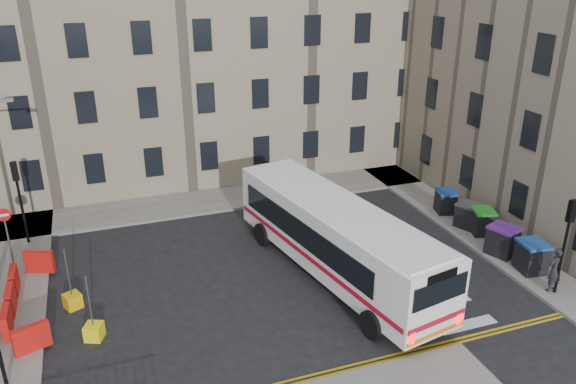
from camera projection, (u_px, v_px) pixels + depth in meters
ground at (310, 267)px, 25.15m from camera, size 120.00×120.00×0.00m
pavement_north at (150, 209)px, 30.73m from camera, size 36.00×3.20×0.15m
pavement_east at (433, 204)px, 31.39m from camera, size 2.40×26.00×0.15m
terrace_north at (105, 34)px, 33.12m from camera, size 38.30×10.80×17.20m
traffic_light_east at (567, 233)px, 21.94m from camera, size 0.28×0.22×4.10m
traffic_light_nw at (18, 190)px, 25.97m from camera, size 0.28×0.22×4.10m
no_entry_north at (5, 225)px, 24.38m from camera, size 0.60×0.08×3.00m
roadworks_barriers at (21, 298)px, 21.66m from camera, size 1.66×6.26×1.00m
bus at (336, 236)px, 23.81m from camera, size 5.03×12.43×3.30m
wheelie_bin_a at (532, 256)px, 24.32m from camera, size 1.25×1.39×1.37m
wheelie_bin_b at (502, 240)px, 25.69m from camera, size 1.47×1.56×1.38m
wheelie_bin_c at (482, 221)px, 27.67m from camera, size 1.30×1.40×1.27m
wheelie_bin_d at (468, 215)px, 28.33m from camera, size 1.37×1.45×1.26m
wheelie_bin_e at (446, 201)px, 30.01m from camera, size 1.21×1.31×1.21m
pedestrian at (555, 270)px, 22.73m from camera, size 0.76×0.54×1.96m
bollard_yellow at (73, 301)px, 22.12m from camera, size 0.79×0.79×0.60m
bollard_chevron at (94, 332)px, 20.30m from camera, size 0.79×0.79×0.60m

